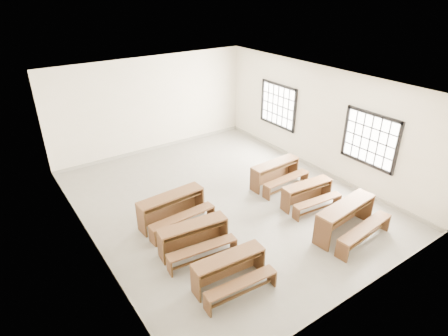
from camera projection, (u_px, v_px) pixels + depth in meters
room at (227, 126)px, 9.24m from camera, size 8.50×8.50×3.20m
desk_set_0 at (230, 269)px, 7.23m from camera, size 1.53×0.87×0.67m
desk_set_1 at (194, 236)px, 8.13m from camera, size 1.62×0.96×0.69m
desk_set_2 at (173, 207)px, 9.09m from camera, size 1.72×0.97×0.75m
desk_set_3 at (347, 217)px, 8.66m from camera, size 1.83×1.08×0.79m
desk_set_4 at (308, 193)px, 9.81m from camera, size 1.49×0.87×0.64m
desk_set_5 at (276, 172)px, 10.78m from camera, size 1.61×0.89×0.71m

